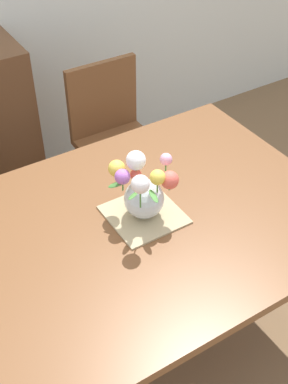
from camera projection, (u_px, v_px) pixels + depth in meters
ground_plane at (129, 340)px, 2.42m from camera, size 12.00×12.00×0.00m
dining_table at (125, 242)px, 1.99m from camera, size 1.71×1.14×0.75m
chair_right at (113, 132)px, 2.86m from camera, size 0.42×0.42×0.90m
placemat at (144, 215)px, 1.99m from camera, size 0.28×0.28×0.01m
flower_vase at (143, 190)px, 1.91m from camera, size 0.25×0.26×0.28m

